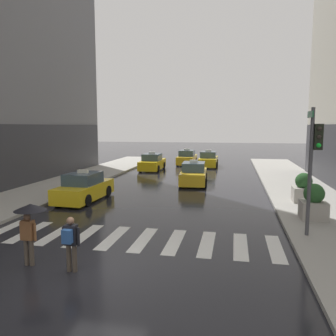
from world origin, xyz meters
TOP-DOWN VIEW (x-y plane):
  - ground_plane at (0.00, 0.00)m, footprint 160.00×160.00m
  - crosswalk_markings at (0.00, 3.00)m, footprint 11.30×2.80m
  - traffic_light_pole at (6.78, 4.28)m, footprint 0.44×0.84m
  - taxi_lead at (-4.54, 8.84)m, footprint 2.05×4.60m
  - taxi_second at (0.99, 15.63)m, footprint 2.12×4.63m
  - taxi_third at (-3.92, 22.71)m, footprint 1.95×4.55m
  - taxi_fourth at (1.23, 26.63)m, footprint 1.95×4.55m
  - taxi_fifth at (-1.26, 28.11)m, footprint 1.94×4.55m
  - pedestrian_with_umbrella at (-2.15, 0.04)m, footprint 0.96×0.96m
  - pedestrian_with_backpack at (-0.72, -0.16)m, footprint 0.55×0.43m
  - planter_near_corner at (7.42, 6.70)m, footprint 1.10×1.10m
  - planter_mid_block at (7.66, 10.25)m, footprint 1.10×1.10m

SIDE VIEW (x-z plane):
  - ground_plane at x=0.00m, z-range 0.00..0.00m
  - crosswalk_markings at x=0.00m, z-range 0.00..0.01m
  - taxi_lead at x=-4.54m, z-range -0.18..1.63m
  - taxi_second at x=0.99m, z-range -0.18..1.63m
  - taxi_third at x=-3.92m, z-range -0.18..1.63m
  - taxi_fourth at x=1.23m, z-range -0.18..1.63m
  - taxi_fifth at x=-1.26m, z-range -0.18..1.63m
  - planter_near_corner at x=7.42m, z-range 0.07..1.67m
  - planter_mid_block at x=7.66m, z-range 0.07..1.67m
  - pedestrian_with_backpack at x=-0.72m, z-range 0.15..1.80m
  - pedestrian_with_umbrella at x=-2.15m, z-range 0.55..2.49m
  - traffic_light_pole at x=6.78m, z-range 0.86..5.66m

